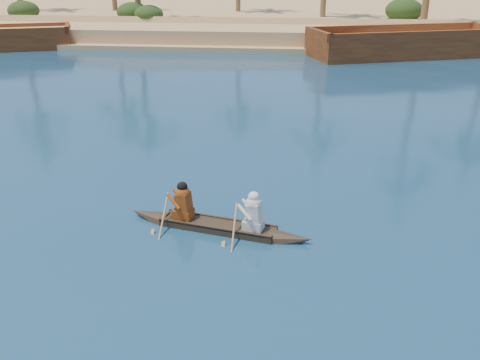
# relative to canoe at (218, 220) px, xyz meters

# --- Properties ---
(sandy_embankment) EXTENTS (150.00, 51.00, 1.50)m
(sandy_embankment) POSITION_rel_canoe_xyz_m (-8.00, 50.25, 0.29)
(sandy_embankment) COLOR tan
(sandy_embankment) RESTS_ON ground
(shrub_cluster) EXTENTS (100.00, 6.00, 2.40)m
(shrub_cluster) POSITION_rel_canoe_xyz_m (-8.00, 34.86, 0.97)
(shrub_cluster) COLOR black
(shrub_cluster) RESTS_ON ground
(canoe) EXTENTS (4.44, 1.55, 1.22)m
(canoe) POSITION_rel_canoe_xyz_m (0.00, 0.00, 0.00)
(canoe) COLOR #31271B
(canoe) RESTS_ON ground
(barge_right) EXTENTS (13.28, 8.19, 2.10)m
(barge_right) POSITION_rel_canoe_xyz_m (8.60, 25.80, 0.50)
(barge_right) COLOR brown
(barge_right) RESTS_ON ground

